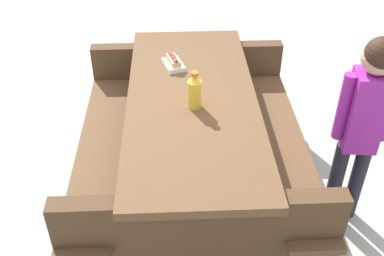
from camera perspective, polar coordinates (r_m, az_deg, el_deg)
The scene contains 5 objects.
ground_plane at distance 3.17m, azimuth -0.00°, elevation -7.63°, with size 30.00×30.00×0.00m, color #B7B2A8.
picnic_table at distance 2.87m, azimuth -0.00°, elevation -1.28°, with size 2.06×1.76×0.75m.
soda_bottle at distance 2.56m, azimuth 0.32°, elevation 4.59°, with size 0.08×0.08×0.22m.
hotdog_tray at distance 3.00m, azimuth -2.33°, elevation 8.12°, with size 0.21×0.18×0.08m.
child_in_coat at distance 2.67m, azimuth 20.67°, elevation 1.84°, with size 0.20×0.30×1.24m.
Camera 1 is at (-2.23, -0.39, 2.21)m, focal length 42.97 mm.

